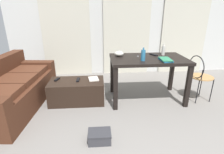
% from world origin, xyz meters
% --- Properties ---
extents(ground_plane, '(8.32, 8.32, 0.00)m').
position_xyz_m(ground_plane, '(0.00, 1.33, 0.00)').
color(ground_plane, gray).
extents(wall_back, '(5.81, 0.10, 2.66)m').
position_xyz_m(wall_back, '(0.00, 3.47, 1.33)').
color(wall_back, silver).
rests_on(wall_back, ground).
extents(curtains, '(4.13, 0.03, 2.39)m').
position_xyz_m(curtains, '(0.00, 3.38, 1.20)').
color(curtains, beige).
rests_on(curtains, ground).
extents(couch, '(0.97, 1.94, 0.80)m').
position_xyz_m(couch, '(-2.19, 1.75, 0.31)').
color(couch, '#4C2819').
rests_on(couch, ground).
extents(coffee_table, '(0.96, 0.52, 0.40)m').
position_xyz_m(coffee_table, '(-1.12, 1.86, 0.20)').
color(coffee_table, black).
rests_on(coffee_table, ground).
extents(craft_table, '(1.32, 0.79, 0.79)m').
position_xyz_m(craft_table, '(0.16, 1.86, 0.68)').
color(craft_table, black).
rests_on(craft_table, ground).
extents(wire_chair, '(0.41, 0.42, 0.84)m').
position_xyz_m(wire_chair, '(1.06, 1.76, 0.52)').
color(wire_chair, '#B7844C').
rests_on(wire_chair, ground).
extents(bottle_near, '(0.07, 0.07, 0.21)m').
position_xyz_m(bottle_near, '(0.01, 1.68, 0.88)').
color(bottle_near, teal).
rests_on(bottle_near, craft_table).
extents(bottle_far, '(0.06, 0.06, 0.21)m').
position_xyz_m(bottle_far, '(0.48, 2.04, 0.88)').
color(bottle_far, beige).
rests_on(bottle_far, craft_table).
extents(bowl, '(0.17, 0.17, 0.09)m').
position_xyz_m(bowl, '(-0.34, 2.03, 0.84)').
color(bowl, beige).
rests_on(bowl, craft_table).
extents(book_stack, '(0.18, 0.28, 0.04)m').
position_xyz_m(book_stack, '(0.38, 1.65, 0.81)').
color(book_stack, '#1E668C').
rests_on(book_stack, craft_table).
extents(tv_remote_on_table, '(0.12, 0.17, 0.02)m').
position_xyz_m(tv_remote_on_table, '(0.30, 2.04, 0.80)').
color(tv_remote_on_table, black).
rests_on(tv_remote_on_table, craft_table).
extents(scissors, '(0.05, 0.12, 0.00)m').
position_xyz_m(scissors, '(0.00, 2.02, 0.79)').
color(scissors, '#9EA0A5').
rests_on(scissors, craft_table).
extents(tv_remote_primary, '(0.08, 0.15, 0.03)m').
position_xyz_m(tv_remote_primary, '(-1.47, 1.93, 0.41)').
color(tv_remote_primary, black).
rests_on(tv_remote_primary, coffee_table).
extents(tv_remote_secondary, '(0.06, 0.17, 0.02)m').
position_xyz_m(tv_remote_secondary, '(-1.09, 1.89, 0.41)').
color(tv_remote_secondary, black).
rests_on(tv_remote_secondary, coffee_table).
extents(magazine, '(0.20, 0.25, 0.02)m').
position_xyz_m(magazine, '(-0.82, 1.92, 0.41)').
color(magazine, silver).
rests_on(magazine, coffee_table).
extents(shoebox, '(0.29, 0.22, 0.14)m').
position_xyz_m(shoebox, '(-0.73, 0.75, 0.07)').
color(shoebox, '#38383D').
rests_on(shoebox, ground).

